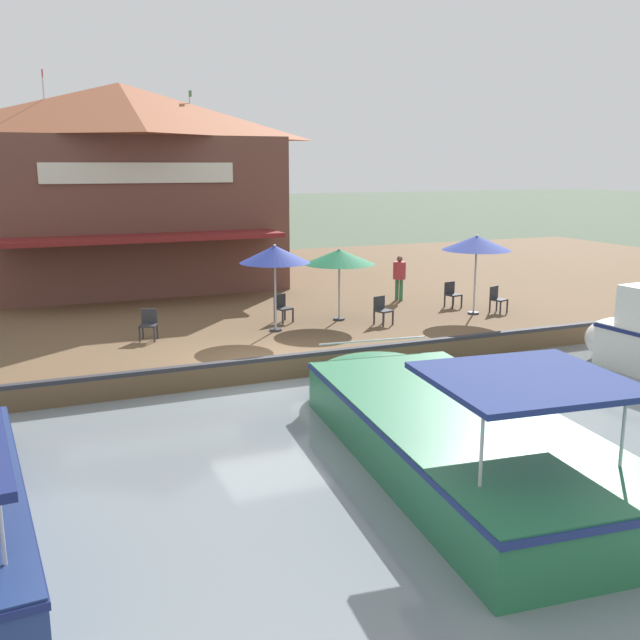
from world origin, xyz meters
TOP-DOWN VIEW (x-y plane):
  - ground_plane at (0.00, 0.00)m, footprint 220.00×220.00m
  - quay_deck at (-11.00, 0.00)m, footprint 22.00×56.00m
  - quay_edge_fender at (-0.10, 0.00)m, footprint 0.20×50.40m
  - waterfront_restaurant at (-13.58, -1.37)m, footprint 10.16×11.56m
  - patio_umbrella_mid_patio_left at (-2.89, 8.04)m, footprint 2.19×2.19m
  - patio_umbrella_back_row at (-3.75, 3.62)m, footprint 2.20×2.20m
  - patio_umbrella_by_entrance at (-3.10, 1.31)m, footprint 2.03×2.03m
  - cafe_chair_under_first_umbrella at (-4.16, 8.02)m, footprint 0.51×0.51m
  - cafe_chair_facing_river at (-3.42, -2.29)m, footprint 0.57×0.57m
  - cafe_chair_beside_entrance at (-2.68, 4.57)m, footprint 0.54×0.54m
  - cafe_chair_back_row_seat at (-4.18, 1.90)m, footprint 0.56×0.56m
  - cafe_chair_mid_patio at (-2.83, 8.89)m, footprint 0.57×0.57m
  - person_near_entrance at (-5.90, 6.93)m, footprint 0.45×0.45m
  - motorboat_second_along at (5.29, 1.61)m, footprint 9.66×4.11m

SIDE VIEW (x-z plane):
  - ground_plane at x=0.00m, z-range 0.00..0.00m
  - quay_deck at x=-11.00m, z-range 0.00..0.60m
  - motorboat_second_along at x=5.29m, z-range -0.47..1.76m
  - quay_edge_fender at x=-0.10m, z-range 0.60..0.70m
  - cafe_chair_under_first_umbrella at x=-4.16m, z-range 0.65..1.50m
  - cafe_chair_facing_river at x=-3.42m, z-range 0.65..1.50m
  - cafe_chair_beside_entrance at x=-2.68m, z-range 0.65..1.50m
  - cafe_chair_back_row_seat at x=-4.18m, z-range 0.65..1.50m
  - cafe_chair_mid_patio at x=-2.83m, z-range 0.65..1.50m
  - person_near_entrance at x=-5.90m, z-range 0.79..2.39m
  - patio_umbrella_back_row at x=-3.75m, z-range 1.45..3.71m
  - patio_umbrella_by_entrance at x=-3.10m, z-range 1.57..4.11m
  - patio_umbrella_mid_patio_left at x=-2.89m, z-range 1.61..4.19m
  - waterfront_restaurant at x=-13.58m, z-range 0.50..8.70m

